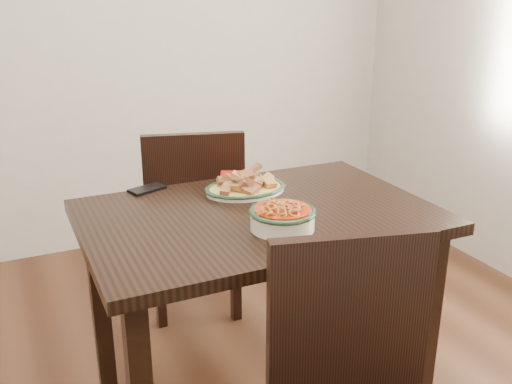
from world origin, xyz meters
name	(u,v)px	position (x,y,z in m)	size (l,w,h in m)	color
wall_back	(107,17)	(0.00, 1.75, 1.30)	(3.50, 0.10, 2.60)	beige
dining_table	(259,240)	(0.13, 0.13, 0.64)	(1.14, 0.76, 0.75)	black
chair_far	(194,214)	(0.13, 0.79, 0.50)	(0.51, 0.51, 0.89)	black
fish_plate	(245,180)	(0.17, 0.32, 0.79)	(0.29, 0.23, 0.11)	#F2E7CC
noodle_bowl	(282,215)	(0.14, -0.04, 0.79)	(0.21, 0.21, 0.08)	#F3E7CD
smartphone	(147,189)	(-0.15, 0.48, 0.76)	(0.13, 0.07, 0.01)	black
napkin	(236,176)	(0.20, 0.49, 0.76)	(0.12, 0.10, 0.01)	maroon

